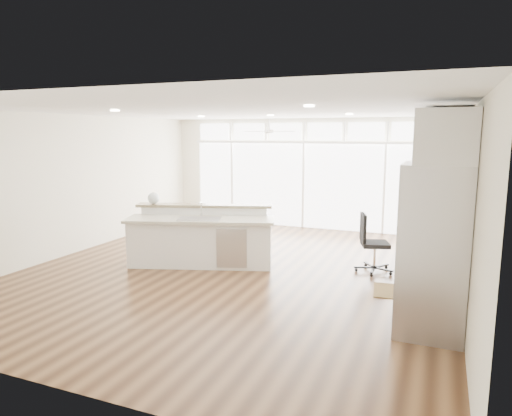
% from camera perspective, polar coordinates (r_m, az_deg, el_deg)
% --- Properties ---
extents(floor, '(7.00, 8.00, 0.02)m').
position_cam_1_polar(floor, '(7.95, -2.21, -7.85)').
color(floor, '#3D2312').
rests_on(floor, ground).
extents(ceiling, '(7.00, 8.00, 0.02)m').
position_cam_1_polar(ceiling, '(7.61, -2.34, 12.04)').
color(ceiling, white).
rests_on(ceiling, wall_back).
extents(wall_back, '(7.00, 0.04, 2.70)m').
position_cam_1_polar(wall_back, '(11.40, 6.09, 4.30)').
color(wall_back, white).
rests_on(wall_back, floor).
extents(wall_front, '(7.00, 0.04, 2.70)m').
position_cam_1_polar(wall_front, '(4.40, -24.42, -4.50)').
color(wall_front, white).
rests_on(wall_front, floor).
extents(wall_left, '(0.04, 8.00, 2.70)m').
position_cam_1_polar(wall_left, '(9.64, -21.59, 2.79)').
color(wall_left, white).
rests_on(wall_left, floor).
extents(wall_right, '(0.04, 8.00, 2.70)m').
position_cam_1_polar(wall_right, '(6.99, 24.83, 0.33)').
color(wall_right, white).
rests_on(wall_right, floor).
extents(glass_wall, '(5.80, 0.06, 2.08)m').
position_cam_1_polar(glass_wall, '(11.38, 5.98, 2.77)').
color(glass_wall, silver).
rests_on(glass_wall, wall_back).
extents(transom_row, '(5.90, 0.06, 0.40)m').
position_cam_1_polar(transom_row, '(11.30, 6.10, 9.49)').
color(transom_row, silver).
rests_on(transom_row, wall_back).
extents(desk_window, '(0.04, 0.85, 0.85)m').
position_cam_1_polar(desk_window, '(7.26, 24.53, 2.25)').
color(desk_window, white).
rests_on(desk_window, wall_right).
extents(ceiling_fan, '(1.16, 1.16, 0.32)m').
position_cam_1_polar(ceiling_fan, '(10.38, 1.63, 10.11)').
color(ceiling_fan, white).
rests_on(ceiling_fan, ceiling).
extents(recessed_lights, '(3.40, 3.00, 0.02)m').
position_cam_1_polar(recessed_lights, '(7.79, -1.72, 11.84)').
color(recessed_lights, white).
rests_on(recessed_lights, ceiling).
extents(oven_cabinet, '(0.64, 1.20, 2.50)m').
position_cam_1_polar(oven_cabinet, '(8.78, 22.16, 1.52)').
color(oven_cabinet, white).
rests_on(oven_cabinet, floor).
extents(desk_nook, '(0.72, 1.30, 0.76)m').
position_cam_1_polar(desk_nook, '(7.48, 21.38, -6.52)').
color(desk_nook, white).
rests_on(desk_nook, floor).
extents(upper_cabinets, '(0.64, 1.30, 0.64)m').
position_cam_1_polar(upper_cabinets, '(7.21, 22.64, 8.71)').
color(upper_cabinets, white).
rests_on(upper_cabinets, wall_right).
extents(refrigerator, '(0.76, 0.90, 2.00)m').
position_cam_1_polar(refrigerator, '(5.72, 21.24, -4.84)').
color(refrigerator, '#AFAEB3').
rests_on(refrigerator, floor).
extents(fridge_cabinet, '(0.64, 0.90, 0.60)m').
position_cam_1_polar(fridge_cabinet, '(5.57, 22.65, 8.22)').
color(fridge_cabinet, white).
rests_on(fridge_cabinet, wall_right).
extents(framed_photos, '(0.06, 0.22, 0.80)m').
position_cam_1_polar(framed_photos, '(7.90, 24.29, 1.67)').
color(framed_photos, black).
rests_on(framed_photos, wall_right).
extents(kitchen_island, '(2.79, 1.77, 1.04)m').
position_cam_1_polar(kitchen_island, '(8.19, -6.92, -3.57)').
color(kitchen_island, white).
rests_on(kitchen_island, floor).
extents(rug, '(1.01, 0.78, 0.01)m').
position_cam_1_polar(rug, '(7.23, 18.27, -9.97)').
color(rug, '#3D2A13').
rests_on(rug, floor).
extents(office_chair, '(0.64, 0.62, 1.00)m').
position_cam_1_polar(office_chair, '(7.99, 14.66, -4.31)').
color(office_chair, black).
rests_on(office_chair, floor).
extents(fishbowl, '(0.28, 0.28, 0.22)m').
position_cam_1_polar(fishbowl, '(8.68, -12.69, 1.21)').
color(fishbowl, silver).
rests_on(fishbowl, kitchen_island).
extents(monitor, '(0.13, 0.48, 0.39)m').
position_cam_1_polar(monitor, '(7.35, 21.02, -2.14)').
color(monitor, black).
rests_on(monitor, desk_nook).
extents(keyboard, '(0.13, 0.30, 0.01)m').
position_cam_1_polar(keyboard, '(7.39, 19.62, -3.50)').
color(keyboard, white).
rests_on(keyboard, desk_nook).
extents(potted_plant, '(0.32, 0.35, 0.26)m').
position_cam_1_polar(potted_plant, '(8.72, 22.72, 10.53)').
color(potted_plant, '#244F21').
rests_on(potted_plant, oven_cabinet).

